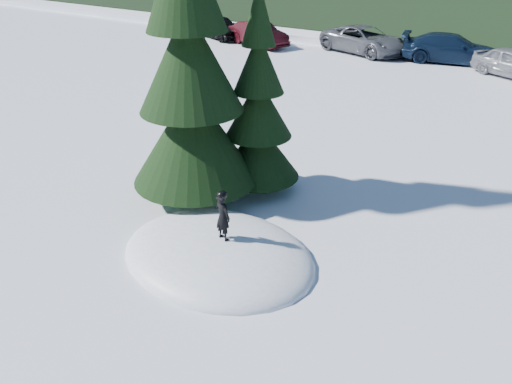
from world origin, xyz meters
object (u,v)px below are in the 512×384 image
Objects in this scene: car_0 at (220,27)px; car_1 at (258,34)px; child_skier at (223,217)px; spruce_tall at (190,73)px; car_2 at (365,40)px; car_3 at (451,48)px; spruce_short at (259,115)px.

car_1 is at bearing -79.78° from car_0.
car_0 is at bearing -40.32° from child_skier.
spruce_tall is 1.56× the size of car_2.
child_skier is at bearing -36.90° from spruce_tall.
car_1 is 11.52m from car_3.
spruce_short is 1.02× the size of car_3.
child_skier is (2.33, -1.75, -2.31)m from spruce_tall.
car_3 is (-0.39, 18.71, -1.34)m from spruce_short.
car_0 is 0.79× the size of car_2.
child_skier is 0.19× the size of car_2.
spruce_short reaches higher than car_1.
child_skier is at bearing -67.16° from spruce_short.
spruce_short is (1.00, 1.40, -1.22)m from spruce_tall.
spruce_tall is at bearing -26.74° from child_skier.
spruce_short reaches higher than car_3.
spruce_short is 20.21m from car_1.
car_0 is at bearing 113.68° from car_2.
spruce_short reaches higher than car_0.
child_skier reaches higher than car_2.
car_1 is at bearing 125.40° from spruce_short.
car_0 is 0.98× the size of car_1.
car_1 is (-11.68, 16.44, -1.37)m from spruce_short.
car_2 is at bearing 102.31° from spruce_tall.
child_skier reaches higher than car_0.
car_0 is 0.83× the size of car_3.
spruce_tall is 8.12× the size of child_skier.
car_3 is (11.29, 2.27, 0.03)m from car_1.
car_0 is 3.69m from car_1.
spruce_short is 0.97× the size of car_2.
spruce_tall is 20.28m from car_3.
child_skier is at bearing -145.89° from car_2.
spruce_tall reaches higher than car_2.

